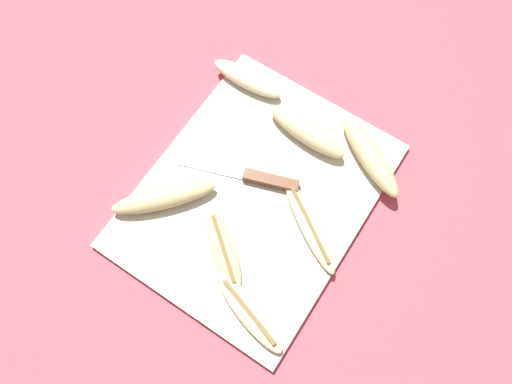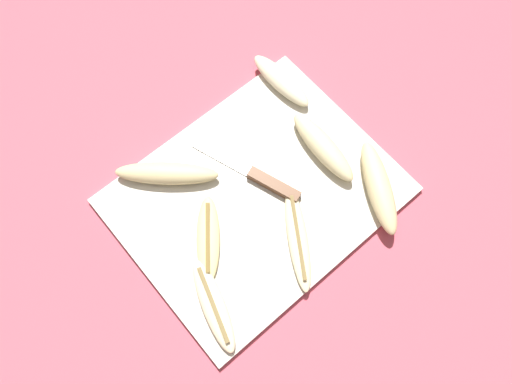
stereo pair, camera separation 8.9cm
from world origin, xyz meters
The scene contains 10 objects.
ground_plane centered at (0.00, 0.00, 0.00)m, with size 4.00×4.00×0.00m, color #C65160.
cutting_board centered at (0.00, 0.00, 0.01)m, with size 0.48×0.38×0.01m.
knife centered at (0.03, 0.01, 0.02)m, with size 0.09×0.22×0.02m.
banana_golden_short centered at (-0.12, -0.01, 0.02)m, with size 0.13×0.15×0.02m.
banana_ripe_center centered at (0.17, -0.14, 0.03)m, with size 0.13×0.18×0.04m.
banana_soft_right centered at (0.15, -0.02, 0.03)m, with size 0.06×0.17×0.04m.
banana_bright_far centered at (0.19, 0.14, 0.03)m, with size 0.04×0.15×0.03m.
banana_mellow_near centered at (-0.10, 0.13, 0.03)m, with size 0.17×0.16×0.03m.
banana_cream_curved centered at (0.00, -0.11, 0.02)m, with size 0.13×0.18×0.02m.
banana_pale_long centered at (-0.18, -0.11, 0.02)m, with size 0.09×0.17×0.02m.
Camera 1 is at (-0.26, -0.17, 0.86)m, focal length 35.00 mm.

